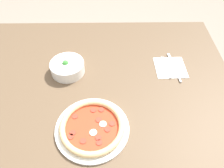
% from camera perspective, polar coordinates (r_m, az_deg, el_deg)
% --- Properties ---
extents(ground_plane, '(8.00, 8.00, 0.00)m').
position_cam_1_polar(ground_plane, '(1.76, -2.37, -15.90)').
color(ground_plane, gray).
extents(dining_table, '(1.40, 1.07, 0.75)m').
position_cam_1_polar(dining_table, '(1.19, -3.36, -1.88)').
color(dining_table, brown).
rests_on(dining_table, ground_plane).
extents(pizza, '(0.32, 0.32, 0.04)m').
position_cam_1_polar(pizza, '(0.94, -5.21, -11.17)').
color(pizza, white).
rests_on(pizza, dining_table).
extents(bowl, '(0.18, 0.18, 0.08)m').
position_cam_1_polar(bowl, '(1.17, -11.62, 4.41)').
color(bowl, white).
rests_on(bowl, dining_table).
extents(napkin, '(0.17, 0.17, 0.00)m').
position_cam_1_polar(napkin, '(1.23, 14.99, 4.19)').
color(napkin, white).
rests_on(napkin, dining_table).
extents(fork, '(0.03, 0.17, 0.00)m').
position_cam_1_polar(fork, '(1.22, 13.94, 4.27)').
color(fork, silver).
rests_on(fork, napkin).
extents(knife, '(0.04, 0.22, 0.01)m').
position_cam_1_polar(knife, '(1.23, 16.07, 3.97)').
color(knife, silver).
rests_on(knife, napkin).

